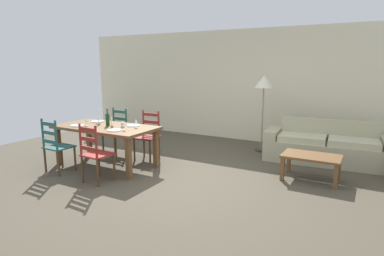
{
  "coord_description": "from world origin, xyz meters",
  "views": [
    {
      "loc": [
        2.72,
        -4.33,
        1.84
      ],
      "look_at": [
        -0.03,
        0.58,
        0.75
      ],
      "focal_mm": 30.24,
      "sensor_mm": 36.0,
      "label": 1
    }
  ],
  "objects_px": {
    "couch": "(327,147)",
    "dining_chair_far_right": "(148,135)",
    "wine_glass_near_left": "(87,120)",
    "standing_lamp": "(264,86)",
    "dining_chair_near_right": "(95,153)",
    "wine_glass_near_right": "(124,124)",
    "wine_glass_far_right": "(136,122)",
    "wine_bottle": "(107,120)",
    "dining_chair_far_left": "(116,131)",
    "coffee_table": "(311,159)",
    "wine_glass_far_left": "(98,118)",
    "coffee_cup_primary": "(123,125)",
    "dining_table": "(106,131)",
    "dining_chair_near_left": "(56,146)"
  },
  "relations": [
    {
      "from": "wine_glass_near_left",
      "to": "standing_lamp",
      "type": "bearing_deg",
      "value": 45.97
    },
    {
      "from": "coffee_cup_primary",
      "to": "standing_lamp",
      "type": "height_order",
      "value": "standing_lamp"
    },
    {
      "from": "dining_chair_near_right",
      "to": "wine_glass_near_right",
      "type": "distance_m",
      "value": 0.72
    },
    {
      "from": "dining_chair_far_right",
      "to": "wine_glass_near_right",
      "type": "relative_size",
      "value": 5.96
    },
    {
      "from": "dining_table",
      "to": "wine_glass_near_left",
      "type": "height_order",
      "value": "wine_glass_near_left"
    },
    {
      "from": "wine_glass_far_left",
      "to": "wine_glass_far_right",
      "type": "height_order",
      "value": "same"
    },
    {
      "from": "dining_chair_near_right",
      "to": "wine_bottle",
      "type": "xyz_separation_m",
      "value": [
        -0.45,
        0.78,
        0.39
      ]
    },
    {
      "from": "wine_glass_near_right",
      "to": "wine_bottle",
      "type": "bearing_deg",
      "value": 162.27
    },
    {
      "from": "dining_table",
      "to": "wine_glass_far_right",
      "type": "bearing_deg",
      "value": 13.06
    },
    {
      "from": "coffee_cup_primary",
      "to": "coffee_table",
      "type": "xyz_separation_m",
      "value": [
        3.11,
        0.95,
        -0.44
      ]
    },
    {
      "from": "wine_glass_near_left",
      "to": "standing_lamp",
      "type": "distance_m",
      "value": 3.64
    },
    {
      "from": "wine_glass_far_left",
      "to": "couch",
      "type": "bearing_deg",
      "value": 28.49
    },
    {
      "from": "wine_glass_far_left",
      "to": "wine_glass_near_right",
      "type": "bearing_deg",
      "value": -17.5
    },
    {
      "from": "coffee_table",
      "to": "dining_chair_far_left",
      "type": "bearing_deg",
      "value": -175.78
    },
    {
      "from": "wine_glass_far_right",
      "to": "couch",
      "type": "xyz_separation_m",
      "value": [
        2.94,
        2.11,
        -0.57
      ]
    },
    {
      "from": "dining_chair_far_right",
      "to": "couch",
      "type": "xyz_separation_m",
      "value": [
        3.14,
        1.51,
        -0.19
      ]
    },
    {
      "from": "dining_chair_near_left",
      "to": "wine_glass_near_left",
      "type": "xyz_separation_m",
      "value": [
        0.15,
        0.57,
        0.38
      ]
    },
    {
      "from": "dining_chair_near_right",
      "to": "wine_glass_near_left",
      "type": "relative_size",
      "value": 5.96
    },
    {
      "from": "wine_bottle",
      "to": "dining_chair_far_left",
      "type": "bearing_deg",
      "value": 122.4
    },
    {
      "from": "dining_chair_far_right",
      "to": "standing_lamp",
      "type": "height_order",
      "value": "standing_lamp"
    },
    {
      "from": "dining_table",
      "to": "couch",
      "type": "bearing_deg",
      "value": 32.35
    },
    {
      "from": "dining_chair_far_left",
      "to": "wine_glass_far_left",
      "type": "distance_m",
      "value": 0.72
    },
    {
      "from": "dining_chair_far_right",
      "to": "wine_glass_far_right",
      "type": "bearing_deg",
      "value": -71.84
    },
    {
      "from": "couch",
      "to": "standing_lamp",
      "type": "relative_size",
      "value": 1.42
    },
    {
      "from": "dining_chair_near_left",
      "to": "wine_glass_near_right",
      "type": "bearing_deg",
      "value": 29.59
    },
    {
      "from": "coffee_cup_primary",
      "to": "couch",
      "type": "height_order",
      "value": "coffee_cup_primary"
    },
    {
      "from": "dining_chair_near_right",
      "to": "coffee_cup_primary",
      "type": "height_order",
      "value": "dining_chair_near_right"
    },
    {
      "from": "dining_chair_near_right",
      "to": "dining_chair_far_right",
      "type": "xyz_separation_m",
      "value": [
        -0.07,
        1.48,
        0.0
      ]
    },
    {
      "from": "wine_bottle",
      "to": "wine_glass_near_right",
      "type": "bearing_deg",
      "value": -17.73
    },
    {
      "from": "dining_chair_near_right",
      "to": "wine_glass_far_right",
      "type": "xyz_separation_m",
      "value": [
        0.12,
        0.89,
        0.38
      ]
    },
    {
      "from": "wine_glass_near_right",
      "to": "standing_lamp",
      "type": "height_order",
      "value": "standing_lamp"
    },
    {
      "from": "wine_glass_near_left",
      "to": "wine_glass_far_left",
      "type": "xyz_separation_m",
      "value": [
        -0.03,
        0.3,
        0.0
      ]
    },
    {
      "from": "dining_chair_near_left",
      "to": "dining_chair_far_right",
      "type": "xyz_separation_m",
      "value": [
        0.86,
        1.46,
        0.0
      ]
    },
    {
      "from": "dining_chair_far_right",
      "to": "wine_glass_near_left",
      "type": "relative_size",
      "value": 5.96
    },
    {
      "from": "wine_bottle",
      "to": "wine_glass_far_right",
      "type": "bearing_deg",
      "value": 10.59
    },
    {
      "from": "coffee_table",
      "to": "wine_glass_near_right",
      "type": "bearing_deg",
      "value": -157.86
    },
    {
      "from": "dining_chair_far_left",
      "to": "wine_glass_near_right",
      "type": "relative_size",
      "value": 5.96
    },
    {
      "from": "couch",
      "to": "dining_chair_far_right",
      "type": "bearing_deg",
      "value": -154.32
    },
    {
      "from": "wine_glass_near_right",
      "to": "wine_glass_near_left",
      "type": "bearing_deg",
      "value": -179.01
    },
    {
      "from": "dining_table",
      "to": "dining_chair_far_left",
      "type": "xyz_separation_m",
      "value": [
        -0.42,
        0.74,
        -0.19
      ]
    },
    {
      "from": "wine_glass_near_left",
      "to": "wine_glass_far_right",
      "type": "xyz_separation_m",
      "value": [
        0.9,
        0.3,
        0.0
      ]
    },
    {
      "from": "dining_chair_far_left",
      "to": "dining_chair_near_left",
      "type": "bearing_deg",
      "value": -91.15
    },
    {
      "from": "dining_chair_near_right",
      "to": "wine_bottle",
      "type": "bearing_deg",
      "value": 120.2
    },
    {
      "from": "wine_bottle",
      "to": "wine_glass_far_right",
      "type": "height_order",
      "value": "wine_bottle"
    },
    {
      "from": "dining_chair_far_left",
      "to": "dining_chair_far_right",
      "type": "xyz_separation_m",
      "value": [
        0.83,
        -0.01,
        0.0
      ]
    },
    {
      "from": "dining_chair_far_right",
      "to": "standing_lamp",
      "type": "xyz_separation_m",
      "value": [
        1.79,
        1.69,
        0.93
      ]
    },
    {
      "from": "dining_chair_far_left",
      "to": "coffee_table",
      "type": "bearing_deg",
      "value": 4.22
    },
    {
      "from": "wine_glass_far_right",
      "to": "dining_chair_far_left",
      "type": "bearing_deg",
      "value": 149.52
    },
    {
      "from": "dining_chair_far_right",
      "to": "couch",
      "type": "relative_size",
      "value": 0.41
    },
    {
      "from": "standing_lamp",
      "to": "dining_chair_near_right",
      "type": "bearing_deg",
      "value": -118.41
    }
  ]
}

